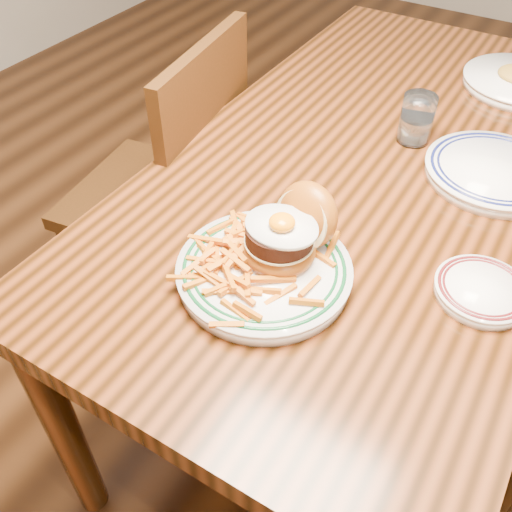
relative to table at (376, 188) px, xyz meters
The scene contains 7 objects.
floor 0.66m from the table, ahead, with size 6.00×6.00×0.00m, color black.
table is the anchor object (origin of this frame).
chair_left 0.58m from the table, behind, with size 0.49×0.49×0.93m.
main_plate 0.46m from the table, 93.44° to the right, with size 0.30×0.32×0.15m.
side_plate 0.44m from the table, 45.21° to the right, with size 0.16×0.16×0.02m.
rear_plate 0.26m from the table, 11.44° to the left, with size 0.29×0.29×0.03m.
water_glass 0.17m from the table, 71.04° to the left, with size 0.07×0.07×0.11m.
Camera 1 is at (0.32, -1.06, 1.47)m, focal length 40.00 mm.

